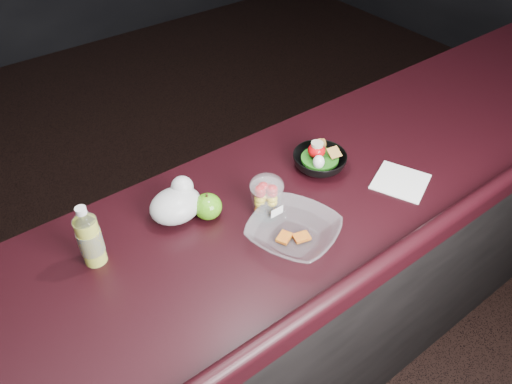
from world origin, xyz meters
TOP-DOWN VIEW (x-y plane):
  - counter at (0.00, 0.30)m, footprint 4.06×0.71m
  - lemonade_bottle at (-0.42, 0.43)m, footprint 0.06×0.06m
  - fruit_cup at (0.06, 0.29)m, footprint 0.10×0.10m
  - green_apple at (-0.08, 0.39)m, footprint 0.08×0.08m
  - plastic_bag at (-0.15, 0.45)m, footprint 0.16×0.13m
  - snack_bowl at (0.34, 0.36)m, footprint 0.21×0.21m
  - takeout_bowl at (0.06, 0.17)m, footprint 0.32×0.32m
  - paper_napkin at (0.50, 0.15)m, footprint 0.21×0.21m

SIDE VIEW (x-z plane):
  - counter at x=0.00m, z-range 0.00..1.02m
  - paper_napkin at x=0.50m, z-range 1.02..1.02m
  - takeout_bowl at x=0.06m, z-range 1.02..1.08m
  - snack_bowl at x=0.34m, z-range 1.00..1.10m
  - green_apple at x=-0.08m, z-range 1.02..1.10m
  - plastic_bag at x=-0.15m, z-range 1.01..1.13m
  - fruit_cup at x=0.06m, z-range 1.02..1.16m
  - lemonade_bottle at x=-0.42m, z-range 1.00..1.20m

